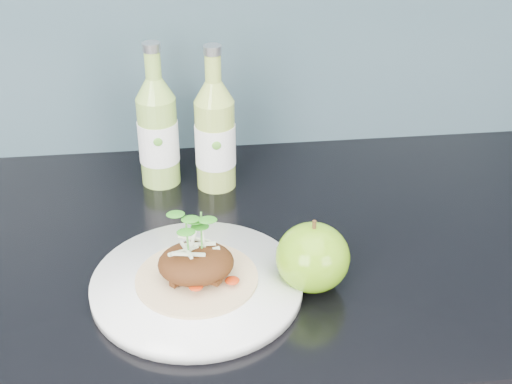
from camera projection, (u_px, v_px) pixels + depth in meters
dinner_plate at (197, 285)px, 0.88m from camera, size 0.33×0.33×0.02m
pork_taco at (196, 261)px, 0.86m from camera, size 0.15×0.15×0.10m
green_apple at (313, 257)px, 0.87m from camera, size 0.10×0.10×0.10m
cider_bottle_left at (158, 132)px, 1.07m from camera, size 0.06×0.06×0.22m
cider_bottle_right at (215, 135)px, 1.06m from camera, size 0.07×0.07×0.22m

